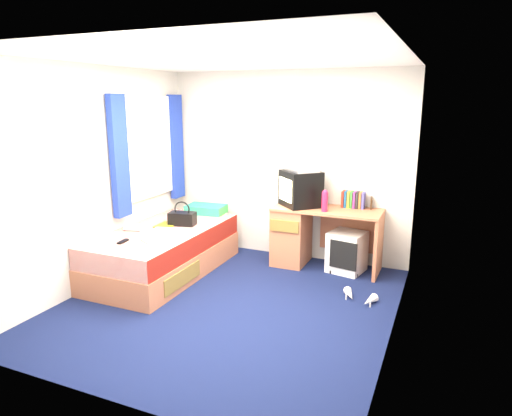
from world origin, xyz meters
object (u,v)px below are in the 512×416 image
at_px(aerosol_can, 318,201).
at_px(towel, 164,234).
at_px(desk, 305,233).
at_px(handbag, 182,218).
at_px(crt_tv, 300,189).
at_px(picture_frame, 371,203).
at_px(pillow, 206,209).
at_px(magazine, 166,225).
at_px(storage_cube, 347,252).
at_px(white_heels, 359,298).
at_px(pink_water_bottle, 325,202).
at_px(water_bottle, 133,228).
at_px(bed, 164,251).
at_px(remote_control, 123,241).
at_px(vcr, 301,168).
at_px(colour_swatch_fan, 146,241).

height_order(aerosol_can, towel, aerosol_can).
bearing_deg(towel, desk, 44.45).
distance_m(desk, handbag, 1.54).
distance_m(crt_tv, picture_frame, 0.87).
relative_size(pillow, magazine, 1.82).
bearing_deg(handbag, pillow, 80.88).
relative_size(storage_cube, white_heels, 1.29).
height_order(crt_tv, pink_water_bottle, crt_tv).
xyz_separation_m(towel, magazine, (-0.27, 0.43, -0.04)).
relative_size(pink_water_bottle, water_bottle, 1.15).
distance_m(bed, remote_control, 0.67).
relative_size(pink_water_bottle, aerosol_can, 1.34).
relative_size(handbag, white_heels, 0.91).
bearing_deg(desk, handbag, -153.04).
bearing_deg(aerosol_can, storage_cube, -5.93).
xyz_separation_m(storage_cube, vcr, (-0.61, 0.04, 0.98)).
bearing_deg(white_heels, water_bottle, -173.33).
height_order(handbag, water_bottle, handbag).
bearing_deg(bed, towel, -53.93).
bearing_deg(pink_water_bottle, picture_frame, 37.66).
height_order(vcr, remote_control, vcr).
relative_size(pillow, crt_tv, 0.85).
distance_m(aerosol_can, white_heels, 1.36).
bearing_deg(picture_frame, colour_swatch_fan, -151.44).
bearing_deg(white_heels, towel, -169.56).
xyz_separation_m(bed, water_bottle, (-0.29, -0.20, 0.31)).
distance_m(handbag, white_heels, 2.29).
distance_m(storage_cube, aerosol_can, 0.71).
xyz_separation_m(vcr, pink_water_bottle, (0.35, -0.17, -0.36)).
height_order(pillow, crt_tv, crt_tv).
relative_size(aerosol_can, colour_swatch_fan, 0.78).
height_order(vcr, pink_water_bottle, vcr).
relative_size(crt_tv, remote_control, 3.74).
xyz_separation_m(vcr, colour_swatch_fan, (-1.28, -1.43, -0.68)).
bearing_deg(handbag, aerosol_can, 13.23).
bearing_deg(towel, magazine, 121.57).
distance_m(storage_cube, pink_water_bottle, 0.68).
height_order(pillow, towel, pillow).
xyz_separation_m(bed, storage_cube, (2.00, 0.91, -0.02)).
xyz_separation_m(desk, water_bottle, (-1.75, -1.14, 0.17)).
relative_size(picture_frame, aerosol_can, 0.82).
distance_m(bed, water_bottle, 0.47).
distance_m(crt_tv, magazine, 1.70).
relative_size(picture_frame, colour_swatch_fan, 0.64).
height_order(desk, colour_swatch_fan, desk).
relative_size(towel, white_heels, 0.70).
xyz_separation_m(desk, handbag, (-1.35, -0.69, 0.22)).
xyz_separation_m(bed, picture_frame, (2.21, 1.15, 0.55)).
relative_size(desk, white_heels, 3.41).
xyz_separation_m(pink_water_bottle, white_heels, (0.58, -0.67, -0.83)).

